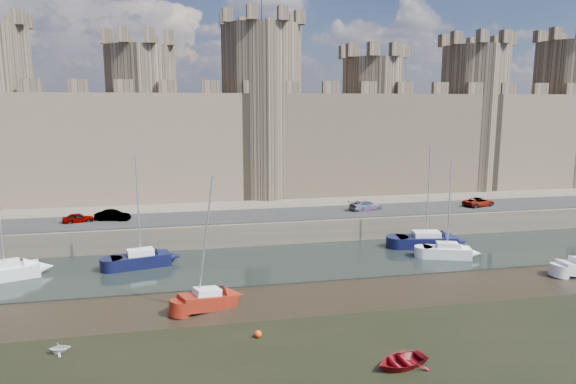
% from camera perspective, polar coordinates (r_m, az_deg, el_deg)
% --- Properties ---
extents(water_channel, '(160.00, 12.00, 0.08)m').
position_cam_1_polar(water_channel, '(50.08, -0.72, -7.81)').
color(water_channel, black).
rests_on(water_channel, ground).
extents(quay, '(160.00, 60.00, 2.50)m').
position_cam_1_polar(quay, '(84.51, -5.38, 0.27)').
color(quay, '#4C443A').
rests_on(quay, ground).
extents(road, '(160.00, 7.00, 0.10)m').
position_cam_1_polar(road, '(58.95, -2.58, -2.58)').
color(road, black).
rests_on(road, quay).
extents(castle, '(108.50, 11.00, 29.00)m').
position_cam_1_polar(castle, '(71.44, -4.95, 6.95)').
color(castle, '#42382B').
rests_on(castle, quay).
extents(car_0, '(3.36, 1.99, 1.07)m').
position_cam_1_polar(car_0, '(59.69, -22.30, -2.69)').
color(car_0, gray).
rests_on(car_0, quay).
extents(car_1, '(3.90, 2.12, 1.22)m').
position_cam_1_polar(car_1, '(59.27, -18.91, -2.49)').
color(car_1, gray).
rests_on(car_1, quay).
extents(car_2, '(4.54, 2.79, 1.23)m').
position_cam_1_polar(car_2, '(62.37, 8.64, -1.47)').
color(car_2, gray).
rests_on(car_2, quay).
extents(car_3, '(4.54, 2.97, 1.16)m').
position_cam_1_polar(car_3, '(68.06, 20.43, -1.06)').
color(car_3, gray).
rests_on(car_3, quay).
extents(sailboat_0, '(5.84, 3.83, 10.19)m').
position_cam_1_polar(sailboat_0, '(51.44, -28.95, -7.71)').
color(sailboat_0, silver).
rests_on(sailboat_0, ground).
extents(sailboat_1, '(5.61, 3.22, 10.58)m').
position_cam_1_polar(sailboat_1, '(50.34, -16.04, -7.17)').
color(sailboat_1, black).
rests_on(sailboat_1, ground).
extents(sailboat_2, '(4.89, 3.15, 9.84)m').
position_cam_1_polar(sailboat_2, '(53.52, 17.24, -6.25)').
color(sailboat_2, white).
rests_on(sailboat_2, ground).
extents(sailboat_3, '(6.50, 3.43, 10.84)m').
position_cam_1_polar(sailboat_3, '(56.77, 15.10, -5.20)').
color(sailboat_3, black).
rests_on(sailboat_3, ground).
extents(sailboat_4, '(4.62, 3.19, 10.07)m').
position_cam_1_polar(sailboat_4, '(39.67, -8.95, -11.68)').
color(sailboat_4, maroon).
rests_on(sailboat_4, ground).
extents(dinghy_3, '(1.36, 1.18, 0.71)m').
position_cam_1_polar(dinghy_3, '(35.84, -24.07, -15.56)').
color(dinghy_3, silver).
rests_on(dinghy_3, ground).
extents(dinghy_4, '(3.83, 3.17, 0.69)m').
position_cam_1_polar(dinghy_4, '(32.19, 12.49, -17.92)').
color(dinghy_4, maroon).
rests_on(dinghy_4, ground).
extents(buoy_1, '(0.49, 0.49, 0.49)m').
position_cam_1_polar(buoy_1, '(35.02, -3.35, -15.48)').
color(buoy_1, '#ED3B0A').
rests_on(buoy_1, ground).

